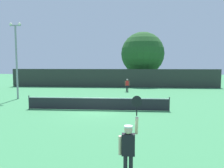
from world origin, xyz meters
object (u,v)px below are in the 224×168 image
Objects in this scene: parked_car_far at (167,79)px; light_pole at (16,56)px; tennis_ball at (91,106)px; large_tree at (143,54)px; player_serving at (129,145)px; player_receiving at (127,84)px; parked_car_near at (99,79)px; parked_car_mid at (127,79)px.

light_pole is at bearing -140.31° from parked_car_far.
tennis_ball is 21.52m from large_tree.
player_serving is 0.58× the size of parked_car_far.
large_tree reaches higher than player_receiving.
large_tree is at bearing 85.96° from player_serving.
parked_car_near and parked_car_mid have the same top height.
parked_car_far is at bearing 48.25° from light_pole.
light_pole reaches higher than player_serving.
player_serving is at bearing 90.65° from player_receiving.
light_pole is at bearing -115.57° from parked_car_mid.
parked_car_near is at bearing 99.15° from player_serving.
player_serving is at bearing -87.02° from parked_car_mid.
parked_car_near reaches higher than tennis_ball.
parked_car_mid is (2.67, 24.07, 0.74)m from tennis_ball.
parked_car_mid is 0.96× the size of parked_car_far.
light_pole is 27.61m from parked_car_far.
large_tree is 9.52m from parked_car_near.
parked_car_mid is at bearing 90.75° from player_serving.
player_receiving is 23.50× the size of tennis_ball.
large_tree reaches higher than player_serving.
parked_car_mid is (-0.46, 35.59, -0.37)m from player_serving.
parked_car_near is at bearing 158.93° from large_tree.
player_serving is 1.62× the size of player_receiving.
large_tree is at bearing -53.09° from parked_car_mid.
parked_car_near and parked_car_far have the same top height.
player_serving is at bearing -74.79° from tennis_ball.
parked_car_mid is (5.13, 0.89, 0.00)m from parked_car_near.
light_pole is 20.64m from parked_car_near.
large_tree is at bearing -104.28° from player_receiving.
player_receiving is 15.49m from parked_car_far.
large_tree reaches higher than light_pole.
light_pole is (-11.23, 15.17, 3.19)m from player_serving.
light_pole is 1.76× the size of parked_car_near.
parked_car_near is at bearing -167.89° from parked_car_mid.
large_tree is at bearing -149.10° from parked_car_far.
parked_car_far is (7.00, 35.60, -0.37)m from player_serving.
large_tree is 6.54m from parked_car_mid.
tennis_ball is (-3.13, 11.51, -1.11)m from player_serving.
parked_car_near is 1.01× the size of parked_car_mid.
parked_car_mid and parked_car_far have the same top height.
player_receiving is 10.83m from tennis_ball.
tennis_ball is at bearing -104.91° from large_tree.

